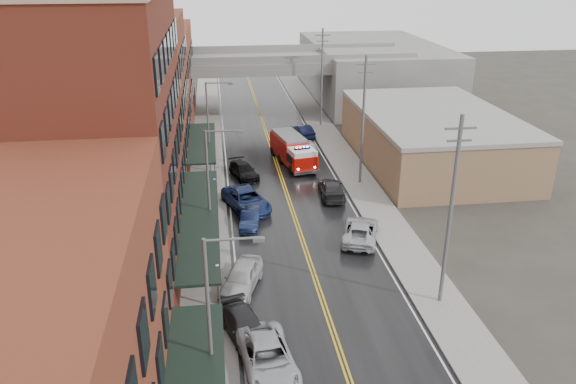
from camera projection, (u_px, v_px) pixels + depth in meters
road at (292, 209)px, 47.75m from camera, size 11.00×160.00×0.02m
sidewalk_left at (205, 213)px, 46.83m from camera, size 3.00×160.00×0.15m
sidewalk_right at (375, 204)px, 48.61m from camera, size 3.00×160.00×0.15m
curb_left at (225, 212)px, 47.03m from camera, size 0.30×160.00×0.15m
curb_right at (357, 205)px, 48.41m from camera, size 0.30×160.00×0.15m
brick_building_a at (24, 376)px, 20.05m from camera, size 9.00×18.00×12.00m
brick_building_b at (104, 138)px, 36.26m from camera, size 9.00×20.00×18.00m
brick_building_c at (137, 99)px, 52.83m from camera, size 9.00×15.00×15.00m
brick_building_far at (155, 78)px, 69.41m from camera, size 9.00×20.00×12.00m
tan_building at (432, 139)px, 57.87m from camera, size 14.00×22.00×5.00m
right_far_block at (373, 70)px, 84.96m from camera, size 18.00×30.00×8.00m
awning_1 at (200, 217)px, 39.28m from camera, size 2.60×18.00×3.09m
awning_2 at (202, 142)px, 55.28m from camera, size 2.60×13.00×3.09m
globe_lamp_1 at (218, 277)px, 33.28m from camera, size 0.44×0.44×3.12m
globe_lamp_2 at (215, 188)px, 46.08m from camera, size 0.44×0.44×3.12m
street_lamp_0 at (214, 315)px, 24.84m from camera, size 2.64×0.22×9.00m
street_lamp_1 at (212, 182)px, 39.46m from camera, size 2.64×0.22×9.00m
street_lamp_2 at (211, 121)px, 54.09m from camera, size 2.64×0.22×9.00m
utility_pole_0 at (451, 210)px, 32.47m from camera, size 1.80×0.24×12.00m
utility_pole_1 at (363, 119)px, 50.76m from camera, size 1.80×0.24×12.00m
utility_pole_2 at (322, 76)px, 69.04m from camera, size 1.80×0.24×12.00m
overpass at (259, 70)px, 74.69m from camera, size 40.00×10.00×7.50m
fire_truck at (293, 150)px, 57.47m from camera, size 4.39×8.29×2.90m
parked_car_left_2 at (268, 358)px, 28.86m from camera, size 3.29×5.94×1.57m
parked_car_left_3 at (245, 327)px, 31.40m from camera, size 3.29×5.17×1.40m
parked_car_left_4 at (242, 277)px, 36.04m from camera, size 3.43×5.24×1.66m
parked_car_left_5 at (251, 218)px, 44.47m from camera, size 2.12×4.36×1.38m
parked_car_left_6 at (246, 200)px, 47.51m from camera, size 4.51×6.58×1.67m
parked_car_left_7 at (244, 171)px, 54.44m from camera, size 3.16×5.11×1.38m
parked_car_right_0 at (360, 231)px, 42.32m from camera, size 4.13×5.96×1.51m
parked_car_right_1 at (332, 189)px, 49.99m from camera, size 2.53×5.32×1.50m
parked_car_right_2 at (307, 146)px, 61.64m from camera, size 2.03×4.15×1.36m
parked_car_right_3 at (303, 131)px, 66.60m from camera, size 2.47×4.78×1.50m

